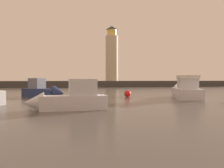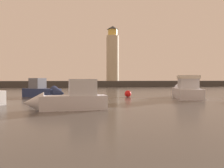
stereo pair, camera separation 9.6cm
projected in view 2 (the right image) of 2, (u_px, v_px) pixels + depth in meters
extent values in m
plane|color=#4C4742|center=(98.00, 94.00, 35.58)|extent=(220.00, 220.00, 0.00)
cube|color=#423F3D|center=(83.00, 84.00, 68.77)|extent=(96.44, 6.07, 1.74)
cylinder|color=beige|center=(113.00, 58.00, 70.27)|extent=(3.65, 3.65, 13.25)
cylinder|color=#F2CC59|center=(113.00, 33.00, 70.11)|extent=(2.74, 2.74, 1.85)
cone|color=#33383D|center=(113.00, 28.00, 70.08)|extent=(3.29, 3.29, 1.06)
cube|color=silver|center=(187.00, 93.00, 28.39)|extent=(4.41, 6.99, 1.17)
cone|color=silver|center=(181.00, 91.00, 32.26)|extent=(3.05, 2.95, 2.47)
cube|color=silver|center=(188.00, 84.00, 27.57)|extent=(2.61, 2.76, 1.15)
cube|color=silver|center=(188.00, 77.00, 27.56)|extent=(2.87, 3.03, 0.40)
cube|color=#1E284C|center=(41.00, 93.00, 30.02)|extent=(4.99, 4.72, 1.09)
cone|color=#1E284C|center=(59.00, 93.00, 28.49)|extent=(2.39, 2.40, 1.75)
cube|color=#595960|center=(38.00, 83.00, 30.34)|extent=(2.22, 2.20, 1.31)
cube|color=silver|center=(74.00, 103.00, 17.73)|extent=(4.96, 1.85, 1.06)
cone|color=silver|center=(33.00, 103.00, 17.05)|extent=(1.51, 1.61, 1.53)
cube|color=silver|center=(83.00, 87.00, 17.87)|extent=(2.07, 1.38, 1.23)
sphere|color=red|center=(128.00, 94.00, 30.22)|extent=(0.84, 0.84, 0.84)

